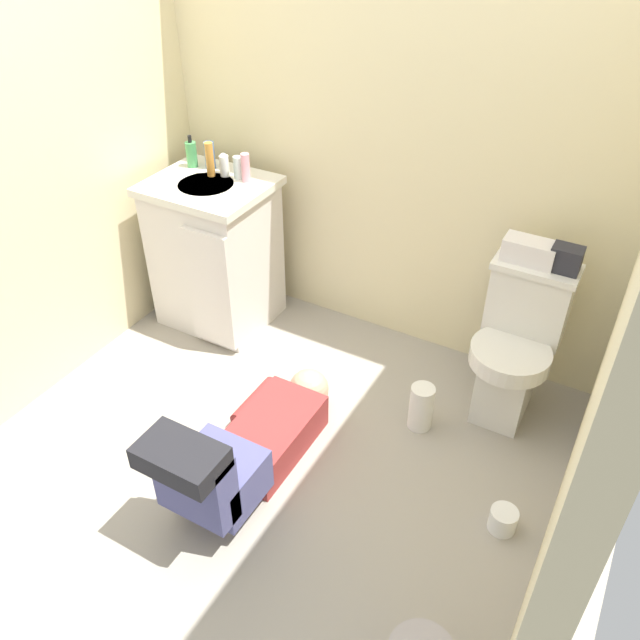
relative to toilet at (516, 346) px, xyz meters
The scene contains 17 objects.
ground_plane 1.15m from the toilet, 138.93° to the right, with size 2.86×3.01×0.04m, color #9B9487.
wall_back 1.21m from the toilet, 157.95° to the left, with size 2.52×0.08×2.40m, color beige.
wall_left 2.31m from the toilet, 160.69° to the right, with size 0.08×2.01×2.40m, color beige.
toilet is the anchor object (origin of this frame).
vanity_cabinet 1.61m from the toilet, behind, with size 0.60×0.53×0.82m.
faucet 1.69m from the toilet, behind, with size 0.02×0.02×0.10m, color silver.
person_plumber 1.28m from the toilet, 130.91° to the right, with size 0.39×1.06×0.52m.
tissue_box 0.44m from the toilet, 116.43° to the left, with size 0.22×0.11×0.10m, color silver.
toiletry_bag 0.46m from the toilet, 40.77° to the left, with size 0.12×0.09×0.11m, color #26262D.
soap_dispenser 1.88m from the toilet, behind, with size 0.06×0.06×0.17m.
bottle_blue 1.79m from the toilet, behind, with size 0.05×0.05×0.14m, color #406CB4.
bottle_amber 1.74m from the toilet, behind, with size 0.04×0.04×0.17m, color #CA8533.
bottle_white 1.67m from the toilet, behind, with size 0.05×0.05×0.11m, color white.
bottle_clear 1.59m from the toilet, behind, with size 0.04×0.04×0.12m, color silver.
bottle_pink 1.55m from the toilet, behind, with size 0.04×0.04×0.14m, color pink.
paper_towel_roll 0.51m from the toilet, 133.20° to the right, with size 0.11×0.11×0.23m, color white.
toilet_paper_roll 0.78m from the toilet, 73.78° to the right, with size 0.11×0.11×0.10m, color white.
Camera 1 is at (1.16, -1.69, 2.19)m, focal length 36.34 mm.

